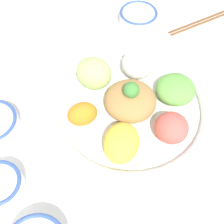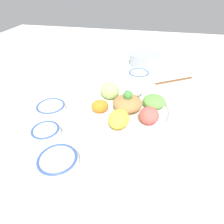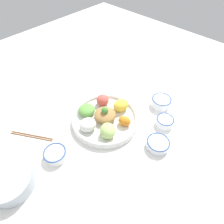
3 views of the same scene
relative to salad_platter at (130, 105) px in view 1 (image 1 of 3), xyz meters
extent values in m
plane|color=white|center=(-0.03, -0.02, -0.03)|extent=(2.40, 2.40, 0.00)
cylinder|color=white|center=(0.00, 0.00, -0.02)|extent=(0.33, 0.33, 0.02)
torus|color=white|center=(0.00, 0.00, 0.00)|extent=(0.33, 0.33, 0.02)
ellipsoid|color=yellow|center=(0.10, -0.02, 0.02)|extent=(0.09, 0.08, 0.06)
ellipsoid|color=#E55B51|center=(0.06, 0.08, 0.02)|extent=(0.09, 0.09, 0.06)
ellipsoid|color=#6BAD4C|center=(-0.03, 0.09, 0.01)|extent=(0.11, 0.11, 0.04)
ellipsoid|color=white|center=(-0.10, 0.01, 0.02)|extent=(0.09, 0.08, 0.06)
ellipsoid|color=#B7DB7A|center=(-0.06, -0.08, 0.02)|extent=(0.10, 0.10, 0.06)
ellipsoid|color=orange|center=(0.04, -0.09, 0.02)|extent=(0.06, 0.07, 0.05)
ellipsoid|color=#AD7F47|center=(0.00, 0.00, 0.02)|extent=(0.10, 0.10, 0.05)
sphere|color=#478E3D|center=(0.00, 0.00, 0.05)|extent=(0.03, 0.03, 0.03)
cylinder|color=white|center=(-0.28, 0.01, -0.01)|extent=(0.10, 0.10, 0.03)
torus|color=#38569E|center=(-0.28, 0.01, 0.01)|extent=(0.10, 0.10, 0.01)
cylinder|color=maroon|center=(-0.28, 0.01, 0.00)|extent=(0.08, 0.08, 0.00)
cylinder|color=white|center=(0.18, -0.22, -0.01)|extent=(0.08, 0.08, 0.04)
cylinder|color=brown|center=(-0.30, 0.18, -0.02)|extent=(0.11, 0.18, 0.01)
cylinder|color=brown|center=(-0.29, 0.19, -0.02)|extent=(0.11, 0.18, 0.01)
ellipsoid|color=silver|center=(-0.18, -0.29, -0.02)|extent=(0.06, 0.06, 0.01)
camera|label=1|loc=(0.37, -0.02, 0.52)|focal=50.00mm
camera|label=2|loc=(0.55, 0.06, 0.39)|focal=30.00mm
camera|label=3|loc=(-0.40, -0.43, 0.70)|focal=30.00mm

